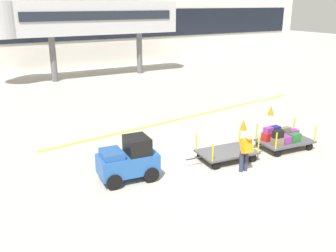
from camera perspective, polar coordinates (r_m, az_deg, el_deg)
name	(u,v)px	position (r m, az deg, el deg)	size (l,w,h in m)	color
ground_plane	(223,165)	(14.99, 8.30, -5.95)	(120.00, 120.00, 0.00)	#B2ADA0
apron_lead_line	(191,117)	(21.08, 3.46, 1.43)	(17.28, 0.20, 0.01)	yellow
terminal_building	(54,29)	(37.72, -17.00, 13.92)	(59.58, 2.51, 7.46)	silver
jet_bridge	(77,19)	(32.01, -13.74, 15.56)	(15.95, 3.00, 6.21)	#B7B7BC
baggage_tug	(129,160)	(13.50, -6.01, -5.18)	(2.19, 1.39, 1.58)	#2659A5
baggage_cart_lead	(227,152)	(15.37, 8.89, -3.96)	(3.05, 1.59, 1.10)	#4C4C4F
baggage_cart_middle	(282,138)	(17.01, 16.99, -1.73)	(3.05, 1.59, 1.10)	#4C4C4F
baggage_handler	(246,151)	(14.26, 11.73, -3.68)	(0.42, 0.45, 1.56)	#2D334C
safety_cone_near	(243,125)	(19.19, 11.41, 0.22)	(0.36, 0.36, 0.55)	orange
safety_cone_far	(271,110)	(22.10, 15.39, 2.32)	(0.36, 0.36, 0.55)	orange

